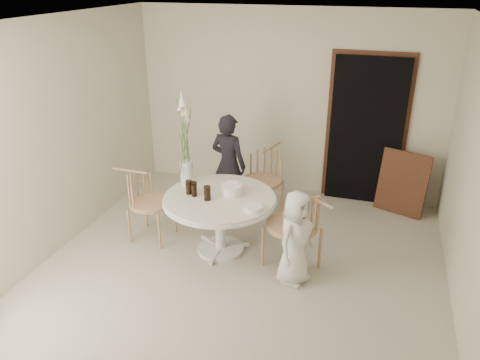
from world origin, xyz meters
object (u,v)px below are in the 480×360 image
(chair_far, at_px, (266,171))
(boy, at_px, (295,238))
(chair_right, at_px, (302,222))
(birthday_cake, at_px, (232,189))
(flower_vase, at_px, (185,149))
(table, at_px, (220,205))
(chair_left, at_px, (141,194))
(girl, at_px, (229,165))

(chair_far, bearing_deg, boy, -50.18)
(chair_right, bearing_deg, birthday_cake, -73.37)
(boy, height_order, flower_vase, flower_vase)
(table, bearing_deg, birthday_cake, 39.15)
(table, distance_m, flower_vase, 0.79)
(chair_left, bearing_deg, chair_right, -93.63)
(chair_far, relative_size, girl, 0.66)
(chair_far, bearing_deg, girl, -148.20)
(table, distance_m, chair_right, 1.02)
(chair_left, xyz_separation_m, boy, (2.02, -0.37, -0.05))
(table, height_order, flower_vase, flower_vase)
(chair_right, relative_size, flower_vase, 0.85)
(girl, relative_size, birthday_cake, 5.52)
(table, bearing_deg, chair_left, 178.19)
(chair_far, relative_size, boy, 0.88)
(chair_left, bearing_deg, birthday_cake, -85.08)
(table, distance_m, chair_left, 1.05)
(birthday_cake, bearing_deg, chair_left, -176.89)
(table, relative_size, flower_vase, 1.13)
(girl, bearing_deg, boy, 144.66)
(boy, xyz_separation_m, flower_vase, (-1.47, 0.55, 0.65))
(table, height_order, chair_left, chair_left)
(chair_right, distance_m, boy, 0.21)
(table, distance_m, birthday_cake, 0.23)
(chair_right, bearing_deg, flower_vase, -71.29)
(birthday_cake, relative_size, flower_vase, 0.22)
(table, relative_size, chair_far, 1.42)
(table, bearing_deg, girl, 102.89)
(chair_far, bearing_deg, table, -88.33)
(chair_far, bearing_deg, flower_vase, -114.78)
(chair_left, height_order, boy, boy)
(girl, bearing_deg, birthday_cake, 123.79)
(chair_left, xyz_separation_m, birthday_cake, (1.17, 0.06, 0.20))
(chair_far, xyz_separation_m, chair_left, (-1.32, -1.13, -0.02))
(boy, bearing_deg, birthday_cake, 83.96)
(chair_far, distance_m, birthday_cake, 1.09)
(flower_vase, bearing_deg, birthday_cake, -11.26)
(flower_vase, bearing_deg, boy, -20.58)
(chair_right, height_order, chair_left, chair_right)
(chair_left, distance_m, birthday_cake, 1.19)
(chair_left, relative_size, flower_vase, 0.78)
(birthday_cake, bearing_deg, girl, 110.99)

